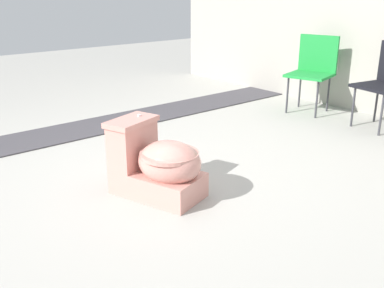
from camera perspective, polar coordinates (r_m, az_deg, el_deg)
ground_plane at (r=3.32m, az=-7.10°, el=-4.69°), size 14.00×14.00×0.00m
gravel_strip at (r=4.69m, az=-11.19°, el=2.43°), size 0.56×8.00×0.01m
toilet at (r=3.01m, az=-4.35°, el=-2.65°), size 0.71×0.54×0.52m
folding_chair_left at (r=5.23m, az=15.21°, el=9.59°), size 0.54×0.54×0.83m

